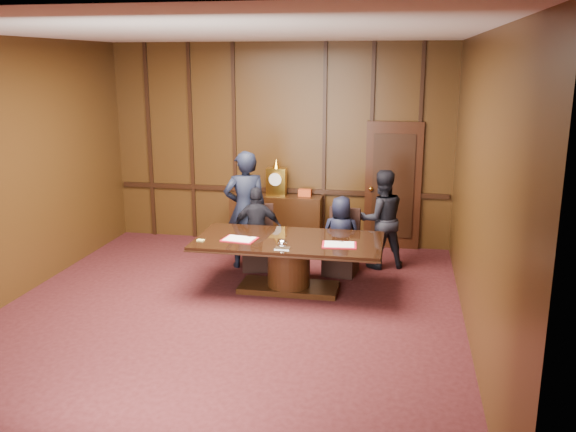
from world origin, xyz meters
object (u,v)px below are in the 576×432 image
object	(u,v)px
witness_left	(246,210)
witness_right	(381,219)
sideboard	(277,218)
signatory_left	(257,229)
signatory_right	(341,236)
conference_table	(289,256)

from	to	relation	value
witness_left	witness_right	world-z (taller)	witness_left
sideboard	witness_right	distance (m)	2.07
signatory_left	witness_left	size ratio (longest dim) A/B	0.71
signatory_left	witness_right	world-z (taller)	witness_right
witness_left	signatory_right	bearing A→B (deg)	153.11
signatory_left	signatory_right	size ratio (longest dim) A/B	1.07
sideboard	witness_left	xyz separation A→B (m)	(-0.24, -1.24, 0.44)
signatory_right	signatory_left	bearing A→B (deg)	-1.08
conference_table	signatory_left	distance (m)	1.04
conference_table	signatory_left	world-z (taller)	signatory_left
conference_table	signatory_right	bearing A→B (deg)	50.91
signatory_right	witness_left	world-z (taller)	witness_left
signatory_right	witness_right	world-z (taller)	witness_right
signatory_right	witness_right	distance (m)	0.77
conference_table	witness_right	bearing A→B (deg)	46.25
signatory_left	conference_table	bearing A→B (deg)	118.49
sideboard	signatory_right	xyz separation A→B (m)	(1.28, -1.36, 0.13)
signatory_right	sideboard	bearing A→B (deg)	-47.86
signatory_left	witness_right	xyz separation A→B (m)	(1.88, 0.48, 0.12)
conference_table	signatory_right	size ratio (longest dim) A/B	2.14
conference_table	sideboard	bearing A→B (deg)	106.21
conference_table	signatory_left	xyz separation A→B (m)	(-0.65, 0.80, 0.15)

